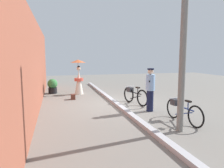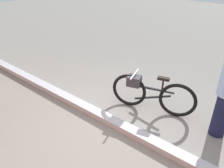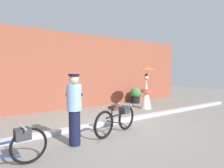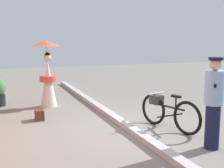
# 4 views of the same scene
# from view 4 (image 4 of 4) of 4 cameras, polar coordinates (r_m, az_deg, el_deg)

# --- Properties ---
(ground_plane) EXTENTS (30.00, 30.00, 0.00)m
(ground_plane) POSITION_cam_4_polar(r_m,az_deg,el_deg) (6.46, 3.28, -8.92)
(ground_plane) COLOR gray
(sidewalk_curb) EXTENTS (14.00, 0.20, 0.12)m
(sidewalk_curb) POSITION_cam_4_polar(r_m,az_deg,el_deg) (6.44, 3.29, -8.41)
(sidewalk_curb) COLOR #B2B2B7
(sidewalk_curb) RESTS_ON ground_plane
(bicycle_near_officer) EXTENTS (1.64, 0.61, 0.79)m
(bicycle_near_officer) POSITION_cam_4_polar(r_m,az_deg,el_deg) (6.56, 10.67, -5.15)
(bicycle_near_officer) COLOR black
(bicycle_near_officer) RESTS_ON ground_plane
(person_officer) EXTENTS (0.34, 0.34, 1.64)m
(person_officer) POSITION_cam_4_polar(r_m,az_deg,el_deg) (5.50, 19.09, -3.11)
(person_officer) COLOR #141938
(person_officer) RESTS_ON ground_plane
(person_with_parasol) EXTENTS (0.84, 0.84, 1.91)m
(person_with_parasol) POSITION_cam_4_polar(r_m,az_deg,el_deg) (8.69, -12.34, 2.07)
(person_with_parasol) COLOR silver
(person_with_parasol) RESTS_ON ground_plane
(backpack_on_pavement) EXTENTS (0.29, 0.20, 0.25)m
(backpack_on_pavement) POSITION_cam_4_polar(r_m,az_deg,el_deg) (7.41, -13.83, -5.79)
(backpack_on_pavement) COLOR #592D23
(backpack_on_pavement) RESTS_ON ground_plane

